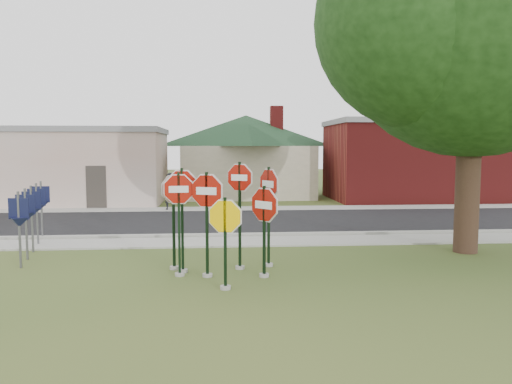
{
  "coord_description": "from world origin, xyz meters",
  "views": [
    {
      "loc": [
        0.11,
        -10.67,
        3.13
      ],
      "look_at": [
        1.1,
        2.0,
        1.99
      ],
      "focal_mm": 35.0,
      "sensor_mm": 36.0,
      "label": 1
    }
  ],
  "objects": [
    {
      "name": "building_stucco",
      "position": [
        -9.0,
        18.0,
        2.15
      ],
      "size": [
        12.2,
        6.2,
        4.2
      ],
      "color": "beige",
      "rests_on": "ground"
    },
    {
      "name": "stop_sign_far_right",
      "position": [
        1.45,
        2.19,
        1.72
      ],
      "size": [
        0.54,
        0.99,
        2.73
      ],
      "color": "gray",
      "rests_on": "ground"
    },
    {
      "name": "stop_sign_back_right",
      "position": [
        0.68,
        1.95,
        1.77
      ],
      "size": [
        0.86,
        0.5,
        2.85
      ],
      "color": "gray",
      "rests_on": "ground"
    },
    {
      "name": "route_sign_row",
      "position": [
        -5.4,
        4.5,
        1.22
      ],
      "size": [
        1.43,
        4.63,
        2.0
      ],
      "color": "#59595E",
      "rests_on": "ground"
    },
    {
      "name": "stop_sign_back_left",
      "position": [
        -0.76,
        1.71,
        1.71
      ],
      "size": [
        1.07,
        0.24,
        2.73
      ],
      "color": "gray",
      "rests_on": "ground"
    },
    {
      "name": "building_brick",
      "position": [
        12.0,
        18.5,
        2.4
      ],
      "size": [
        10.2,
        6.2,
        4.75
      ],
      "color": "maroon",
      "rests_on": "ground"
    },
    {
      "name": "sidewalk_far",
      "position": [
        0.0,
        14.3,
        0.03
      ],
      "size": [
        60.0,
        1.6,
        0.06
      ],
      "primitive_type": "cube",
      "color": "gray",
      "rests_on": "ground"
    },
    {
      "name": "curb",
      "position": [
        0.0,
        6.5,
        0.07
      ],
      "size": [
        60.0,
        0.2,
        0.14
      ],
      "primitive_type": "cube",
      "color": "gray",
      "rests_on": "ground"
    },
    {
      "name": "building_house",
      "position": [
        2.0,
        22.0,
        3.65
      ],
      "size": [
        11.6,
        11.6,
        6.2
      ],
      "color": "#C0B299",
      "rests_on": "ground"
    },
    {
      "name": "sidewalk_near",
      "position": [
        0.0,
        5.5,
        0.03
      ],
      "size": [
        60.0,
        1.6,
        0.06
      ],
      "primitive_type": "cube",
      "color": "gray",
      "rests_on": "ground"
    },
    {
      "name": "oak_tree",
      "position": [
        7.5,
        3.5,
        6.95
      ],
      "size": [
        11.85,
        11.25,
        11.08
      ],
      "color": "black",
      "rests_on": "ground"
    },
    {
      "name": "stop_sign_left",
      "position": [
        -0.82,
        1.37,
        1.63
      ],
      "size": [
        1.01,
        0.24,
        2.63
      ],
      "color": "gray",
      "rests_on": "ground"
    },
    {
      "name": "bg_tree_right",
      "position": [
        22.0,
        26.0,
        5.58
      ],
      "size": [
        5.6,
        5.6,
        8.4
      ],
      "color": "black",
      "rests_on": "ground"
    },
    {
      "name": "pedestrian",
      "position": [
        -2.23,
        14.07,
        0.97
      ],
      "size": [
        0.77,
        0.62,
        1.82
      ],
      "primitive_type": "imported",
      "rotation": [
        0.0,
        0.0,
        3.46
      ],
      "color": "black",
      "rests_on": "sidewalk_far"
    },
    {
      "name": "stop_sign_center",
      "position": [
        -0.14,
        1.22,
        1.67
      ],
      "size": [
        1.05,
        0.45,
        2.66
      ],
      "color": "gray",
      "rests_on": "ground"
    },
    {
      "name": "ground",
      "position": [
        0.0,
        0.0,
        0.0
      ],
      "size": [
        120.0,
        120.0,
        0.0
      ],
      "primitive_type": "plane",
      "color": "#31491B",
      "rests_on": "ground"
    },
    {
      "name": "road",
      "position": [
        0.0,
        10.0,
        0.02
      ],
      "size": [
        60.0,
        7.0,
        0.04
      ],
      "primitive_type": "cube",
      "color": "black",
      "rests_on": "ground"
    },
    {
      "name": "stop_sign_right",
      "position": [
        1.23,
        1.11,
        1.43
      ],
      "size": [
        0.79,
        0.86,
        2.33
      ],
      "color": "gray",
      "rests_on": "ground"
    },
    {
      "name": "stop_sign_yellow",
      "position": [
        0.28,
        0.13,
        1.27
      ],
      "size": [
        1.01,
        0.29,
        2.15
      ],
      "color": "gray",
      "rests_on": "ground"
    },
    {
      "name": "stop_sign_far_left",
      "position": [
        -1.01,
        2.05,
        1.58
      ],
      "size": [
        0.74,
        0.68,
        2.57
      ],
      "color": "gray",
      "rests_on": "ground"
    }
  ]
}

